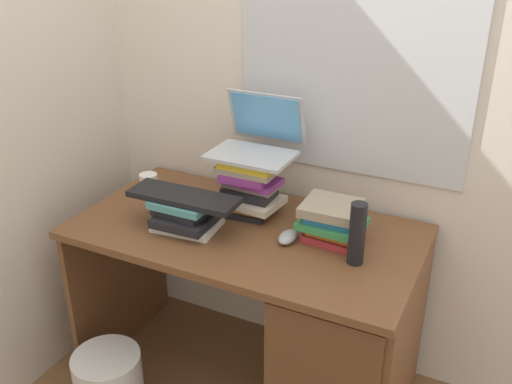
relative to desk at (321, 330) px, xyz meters
name	(u,v)px	position (x,y,z in m)	size (l,w,h in m)	color
ground_plane	(247,381)	(-0.33, 0.03, -0.41)	(6.00, 6.00, 0.00)	brown
wall_back	(291,62)	(-0.32, 0.42, 0.89)	(6.00, 0.06, 2.60)	silver
wall_left	(54,61)	(-1.17, 0.03, 0.89)	(0.05, 6.00, 2.60)	beige
desk	(321,330)	(0.00, 0.00, 0.00)	(1.30, 0.70, 0.75)	brown
book_stack_tall	(251,185)	(-0.37, 0.15, 0.46)	(0.24, 0.21, 0.24)	black
book_stack_keyboard_riser	(185,215)	(-0.53, -0.07, 0.40)	(0.25, 0.21, 0.12)	white
book_stack_side	(333,221)	(-0.01, 0.09, 0.42)	(0.23, 0.20, 0.14)	#B22D33
laptop	(258,139)	(-0.37, 0.21, 0.63)	(0.32, 0.28, 0.22)	#B7BABF
keyboard	(184,197)	(-0.53, -0.07, 0.47)	(0.42, 0.14, 0.02)	black
computer_mouse	(288,237)	(-0.15, 0.01, 0.36)	(0.06, 0.10, 0.04)	#A5A8AD
mug	(149,185)	(-0.82, 0.11, 0.39)	(0.11, 0.07, 0.10)	white
water_bottle	(357,234)	(0.11, -0.02, 0.45)	(0.06, 0.06, 0.22)	black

